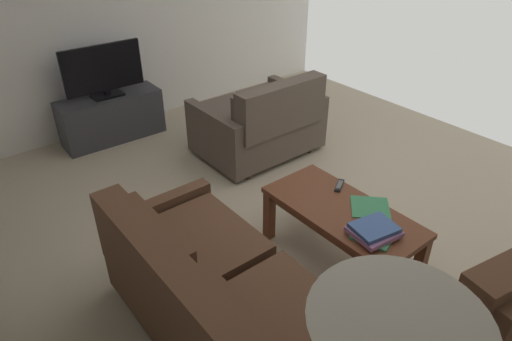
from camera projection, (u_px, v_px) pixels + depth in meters
The scene contains 10 objects.
ground_plane at pixel (320, 222), 3.78m from camera, with size 5.73×5.10×0.01m, color #B7A88E.
wall_right at pixel (142, 7), 5.01m from camera, with size 0.12×5.10×2.54m, color white.
sofa_main at pixel (221, 304), 2.54m from camera, with size 1.75×0.83×0.86m.
loveseat_near at pixel (261, 122), 4.58m from camera, with size 0.89×1.19×0.86m.
coffee_table at pixel (342, 217), 3.18m from camera, with size 1.13×0.54×0.47m.
tv_stand at pixel (112, 118), 4.93m from camera, with size 0.40×1.09×0.50m.
flat_tv at pixel (103, 70), 4.66m from camera, with size 0.21×0.83×0.55m.
book_stack at pixel (374, 231), 2.87m from camera, with size 0.30×0.31×0.08m.
tv_remote at pixel (339, 185), 3.37m from camera, with size 0.12×0.16×0.02m.
loose_magazine at pixel (370, 207), 3.15m from camera, with size 0.26×0.26×0.01m, color #337F51.
Camera 1 is at (-1.99, 2.30, 2.34)m, focal length 31.75 mm.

